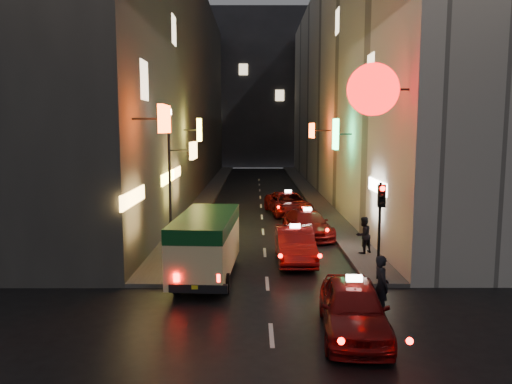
{
  "coord_description": "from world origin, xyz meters",
  "views": [
    {
      "loc": [
        -0.45,
        -8.87,
        5.57
      ],
      "look_at": [
        -0.39,
        13.0,
        2.75
      ],
      "focal_mm": 35.0,
      "sensor_mm": 36.0,
      "label": 1
    }
  ],
  "objects_px": {
    "taxi_near": "(354,303)",
    "minibus": "(206,238)",
    "traffic_light": "(381,210)",
    "pedestrian_crossing": "(381,282)",
    "lamp_post": "(170,170)"
  },
  "relations": [
    {
      "from": "traffic_light",
      "to": "lamp_post",
      "type": "bearing_deg",
      "value": 151.09
    },
    {
      "from": "traffic_light",
      "to": "minibus",
      "type": "bearing_deg",
      "value": 173.29
    },
    {
      "from": "minibus",
      "to": "traffic_light",
      "type": "height_order",
      "value": "traffic_light"
    },
    {
      "from": "traffic_light",
      "to": "taxi_near",
      "type": "bearing_deg",
      "value": -112.07
    },
    {
      "from": "minibus",
      "to": "pedestrian_crossing",
      "type": "distance_m",
      "value": 6.75
    },
    {
      "from": "minibus",
      "to": "traffic_light",
      "type": "bearing_deg",
      "value": -6.71
    },
    {
      "from": "taxi_near",
      "to": "pedestrian_crossing",
      "type": "bearing_deg",
      "value": 50.61
    },
    {
      "from": "pedestrian_crossing",
      "to": "lamp_post",
      "type": "xyz_separation_m",
      "value": [
        -7.5,
        7.6,
        2.68
      ]
    },
    {
      "from": "taxi_near",
      "to": "minibus",
      "type": "bearing_deg",
      "value": 131.14
    },
    {
      "from": "taxi_near",
      "to": "lamp_post",
      "type": "height_order",
      "value": "lamp_post"
    },
    {
      "from": "minibus",
      "to": "lamp_post",
      "type": "distance_m",
      "value": 4.81
    },
    {
      "from": "taxi_near",
      "to": "pedestrian_crossing",
      "type": "distance_m",
      "value": 1.71
    },
    {
      "from": "taxi_near",
      "to": "pedestrian_crossing",
      "type": "height_order",
      "value": "pedestrian_crossing"
    },
    {
      "from": "pedestrian_crossing",
      "to": "lamp_post",
      "type": "bearing_deg",
      "value": 36.93
    },
    {
      "from": "lamp_post",
      "to": "traffic_light",
      "type": "bearing_deg",
      "value": -28.91
    }
  ]
}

